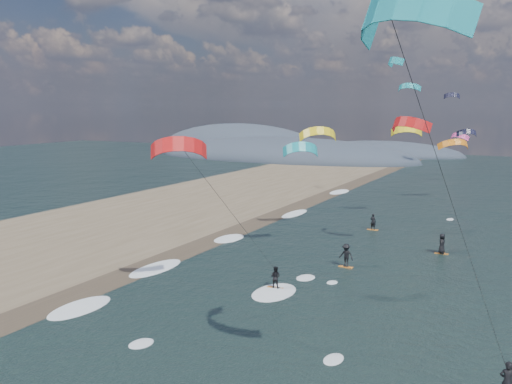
% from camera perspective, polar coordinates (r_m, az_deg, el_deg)
% --- Properties ---
extents(wet_sand_strip, '(3.00, 240.00, 0.00)m').
position_cam_1_polar(wet_sand_strip, '(41.25, -15.21, -8.95)').
color(wet_sand_strip, '#382D23').
rests_on(wet_sand_strip, ground).
extents(coastal_hills, '(80.00, 41.00, 15.00)m').
position_cam_1_polar(coastal_hills, '(140.53, 2.08, 3.70)').
color(coastal_hills, '#3D4756').
rests_on(coastal_hills, ground).
extents(kitesurfer_near_a, '(7.96, 9.25, 16.34)m').
position_cam_1_polar(kitesurfer_near_a, '(19.93, 15.67, 9.10)').
color(kitesurfer_near_a, orange).
rests_on(kitesurfer_near_a, ground).
extents(kitesurfer_near_b, '(6.87, 8.85, 11.32)m').
position_cam_1_polar(kitesurfer_near_b, '(35.04, -4.28, -0.42)').
color(kitesurfer_near_b, orange).
rests_on(kitesurfer_near_b, ground).
extents(far_kitesurfers, '(8.75, 14.47, 1.84)m').
position_cam_1_polar(far_kitesurfers, '(47.81, 12.28, -5.29)').
color(far_kitesurfers, orange).
rests_on(far_kitesurfers, ground).
extents(bg_kite_field, '(13.07, 69.86, 11.73)m').
position_cam_1_polar(bg_kite_field, '(74.36, 16.05, 7.14)').
color(bg_kite_field, yellow).
rests_on(bg_kite_field, ground).
extents(shoreline_surf, '(2.40, 79.40, 0.11)m').
position_cam_1_polar(shoreline_surf, '(43.98, -9.83, -7.66)').
color(shoreline_surf, white).
rests_on(shoreline_surf, ground).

